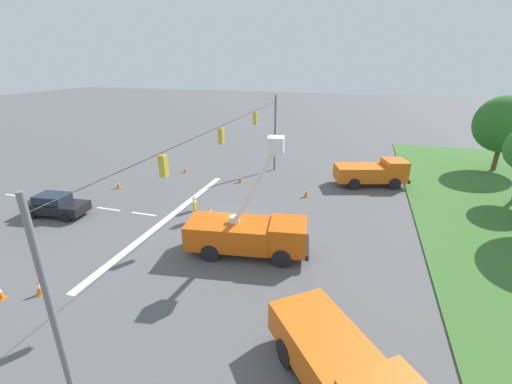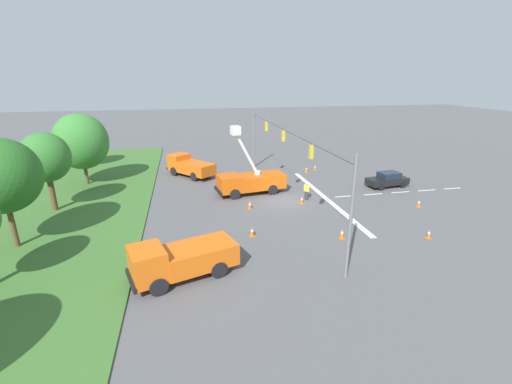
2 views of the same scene
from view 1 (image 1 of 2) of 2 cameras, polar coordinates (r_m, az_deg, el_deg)
name	(u,v)px [view 1 (image 1 of 2)]	position (r m, az deg, el deg)	size (l,w,h in m)	color
ground_plane	(226,226)	(22.75, -5.04, -5.62)	(200.00, 200.00, 0.00)	#565659
lane_markings	(150,215)	(25.31, -17.24, -3.66)	(17.60, 15.25, 0.01)	silver
signal_gantry	(223,161)	(21.11, -5.45, 5.16)	(26.20, 0.33, 7.20)	slate
tree_far_west	(505,124)	(40.31, 36.10, 9.12)	(4.99, 5.42, 7.26)	brown
utility_truck_bucket_lift	(249,232)	(19.02, -1.22, -6.67)	(3.39, 7.03, 6.69)	#D6560F
utility_truck_support_near	(372,172)	(31.18, 18.84, 3.15)	(4.03, 6.45, 2.26)	orange
utility_truck_support_far	(344,371)	(12.28, 14.52, -26.95)	(6.20, 5.64, 2.34)	orange
sedan_black	(55,205)	(27.64, -30.48, -1.86)	(2.30, 4.48, 1.56)	black
road_worker	(195,207)	(23.32, -10.16, -2.48)	(0.59, 0.40, 1.77)	#383842
traffic_cone_foreground_left	(0,292)	(19.96, -36.89, -13.25)	(0.36, 0.36, 0.69)	orange
traffic_cone_foreground_right	(39,288)	(19.27, -32.48, -13.31)	(0.36, 0.36, 0.74)	orange
traffic_cone_mid_left	(240,178)	(30.45, -2.68, 2.32)	(0.36, 0.36, 0.80)	orange
traffic_cone_mid_right	(210,212)	(23.97, -7.63, -3.28)	(0.36, 0.36, 0.76)	orange
traffic_cone_near_bucket	(306,192)	(27.49, 8.36, -0.04)	(0.36, 0.36, 0.77)	orange
traffic_cone_lane_edge_a	(280,218)	(22.82, 4.06, -4.40)	(0.36, 0.36, 0.79)	orange
traffic_cone_lane_edge_b	(185,169)	(33.97, -11.70, 3.81)	(0.36, 0.36, 0.71)	orange
traffic_cone_far_left	(118,184)	(31.34, -22.00, 1.24)	(0.36, 0.36, 0.74)	orange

